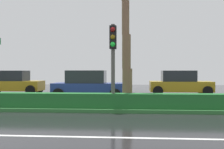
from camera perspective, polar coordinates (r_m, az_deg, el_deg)
name	(u,v)px	position (r m, az deg, el deg)	size (l,w,h in m)	color
ground_plane	(35,105)	(15.01, -15.47, -5.94)	(90.00, 42.00, 0.10)	black
median_strip	(27,105)	(14.07, -16.87, -5.88)	(85.50, 4.00, 0.15)	#2D6B33
median_hedge	(15,100)	(12.74, -19.17, -4.87)	(76.50, 0.70, 0.60)	#1E6028
traffic_signal_median_right	(113,50)	(11.67, 0.20, 4.96)	(0.28, 0.43, 3.48)	#4C4C47
car_in_traffic_second	(13,83)	(22.08, -19.55, -1.57)	(4.30, 2.02, 1.72)	#B28C1E
car_in_traffic_third	(88,85)	(17.10, -4.88, -2.17)	(4.30, 2.02, 1.72)	navy
car_in_traffic_fourth	(180,83)	(20.34, 13.62, -1.74)	(4.30, 2.02, 1.72)	#B28C1E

